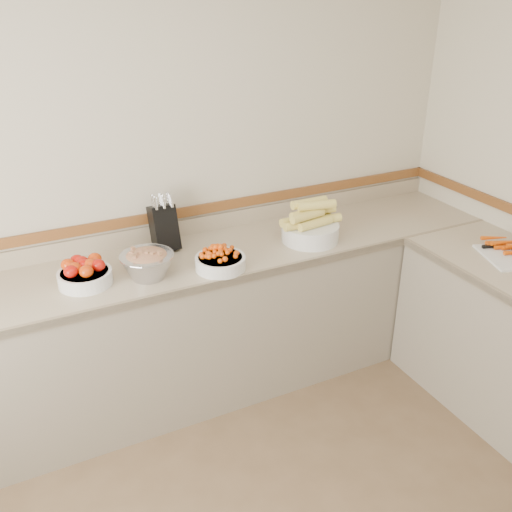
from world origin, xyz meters
name	(u,v)px	position (x,y,z in m)	size (l,w,h in m)	color
back_wall	(150,176)	(0.00, 2.00, 1.30)	(4.00, 4.00, 0.00)	beige
counter_back	(178,329)	(0.00, 1.68, 0.45)	(4.00, 0.65, 1.08)	tan
knife_block	(164,227)	(0.01, 1.86, 1.04)	(0.15, 0.18, 0.34)	black
tomato_bowl	(84,273)	(-0.49, 1.63, 0.96)	(0.28, 0.28, 0.14)	white
cherry_tomato_bowl	(220,260)	(0.20, 1.48, 0.95)	(0.27, 0.27, 0.15)	white
corn_bowl	(310,226)	(0.83, 1.59, 0.99)	(0.38, 0.34, 0.25)	white
rhubarb_bowl	(147,263)	(-0.18, 1.56, 0.98)	(0.28, 0.28, 0.16)	#B2B2BA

